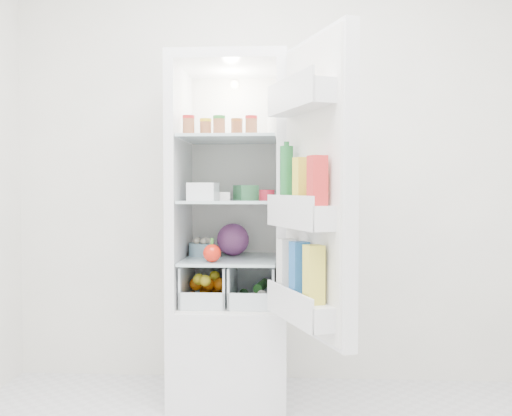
# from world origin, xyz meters

# --- Properties ---
(room_walls) EXTENTS (3.02, 3.02, 2.61)m
(room_walls) POSITION_xyz_m (0.00, 0.00, 1.59)
(room_walls) COLOR white
(room_walls) RESTS_ON ground
(refrigerator) EXTENTS (0.60, 0.60, 1.80)m
(refrigerator) POSITION_xyz_m (-0.20, 1.25, 0.67)
(refrigerator) COLOR white
(refrigerator) RESTS_ON ground
(shelf_low) EXTENTS (0.49, 0.53, 0.01)m
(shelf_low) POSITION_xyz_m (-0.20, 1.19, 0.74)
(shelf_low) COLOR silver
(shelf_low) RESTS_ON refrigerator
(shelf_mid) EXTENTS (0.49, 0.53, 0.02)m
(shelf_mid) POSITION_xyz_m (-0.20, 1.19, 1.05)
(shelf_mid) COLOR silver
(shelf_mid) RESTS_ON refrigerator
(shelf_top) EXTENTS (0.49, 0.53, 0.02)m
(shelf_top) POSITION_xyz_m (-0.20, 1.19, 1.38)
(shelf_top) COLOR silver
(shelf_top) RESTS_ON refrigerator
(crisper_left) EXTENTS (0.23, 0.46, 0.22)m
(crisper_left) POSITION_xyz_m (-0.32, 1.19, 0.61)
(crisper_left) COLOR silver
(crisper_left) RESTS_ON refrigerator
(crisper_right) EXTENTS (0.23, 0.46, 0.22)m
(crisper_right) POSITION_xyz_m (-0.08, 1.19, 0.61)
(crisper_right) COLOR silver
(crisper_right) RESTS_ON refrigerator
(condiment_jars) EXTENTS (0.38, 0.16, 0.08)m
(condiment_jars) POSITION_xyz_m (-0.24, 1.07, 1.43)
(condiment_jars) COLOR #B21919
(condiment_jars) RESTS_ON shelf_top
(squeeze_bottle) EXTENTS (0.06, 0.06, 0.16)m
(squeeze_bottle) POSITION_xyz_m (0.01, 1.35, 1.47)
(squeeze_bottle) COLOR white
(squeeze_bottle) RESTS_ON shelf_top
(tub_white) EXTENTS (0.15, 0.15, 0.09)m
(tub_white) POSITION_xyz_m (-0.33, 1.06, 1.10)
(tub_white) COLOR silver
(tub_white) RESTS_ON shelf_mid
(tin_red) EXTENTS (0.10, 0.10, 0.05)m
(tin_red) POSITION_xyz_m (-0.01, 1.15, 1.08)
(tin_red) COLOR red
(tin_red) RESTS_ON shelf_mid
(foil_tray) EXTENTS (0.18, 0.14, 0.04)m
(foil_tray) POSITION_xyz_m (-0.29, 1.21, 1.08)
(foil_tray) COLOR silver
(foil_tray) RESTS_ON shelf_mid
(tub_green) EXTENTS (0.15, 0.17, 0.08)m
(tub_green) POSITION_xyz_m (-0.12, 1.23, 1.10)
(tub_green) COLOR #408C54
(tub_green) RESTS_ON shelf_mid
(red_cabbage) EXTENTS (0.18, 0.18, 0.18)m
(red_cabbage) POSITION_xyz_m (-0.20, 1.29, 0.84)
(red_cabbage) COLOR #551E57
(red_cabbage) RESTS_ON shelf_low
(bell_pepper) EXTENTS (0.09, 0.09, 0.09)m
(bell_pepper) POSITION_xyz_m (-0.28, 1.00, 0.79)
(bell_pepper) COLOR red
(bell_pepper) RESTS_ON shelf_low
(mushroom_bowl) EXTENTS (0.20, 0.20, 0.07)m
(mushroom_bowl) POSITION_xyz_m (-0.36, 1.27, 0.78)
(mushroom_bowl) COLOR #80A9C0
(mushroom_bowl) RESTS_ON shelf_low
(citrus_pile) EXTENTS (0.20, 0.31, 0.16)m
(citrus_pile) POSITION_xyz_m (-0.32, 1.17, 0.58)
(citrus_pile) COLOR orange
(citrus_pile) RESTS_ON refrigerator
(veg_pile) EXTENTS (0.16, 0.30, 0.10)m
(veg_pile) POSITION_xyz_m (-0.07, 1.18, 0.56)
(veg_pile) COLOR #1B501A
(veg_pile) RESTS_ON refrigerator
(fridge_door) EXTENTS (0.36, 0.58, 1.30)m
(fridge_door) POSITION_xyz_m (0.21, 0.63, 1.09)
(fridge_door) COLOR white
(fridge_door) RESTS_ON refrigerator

